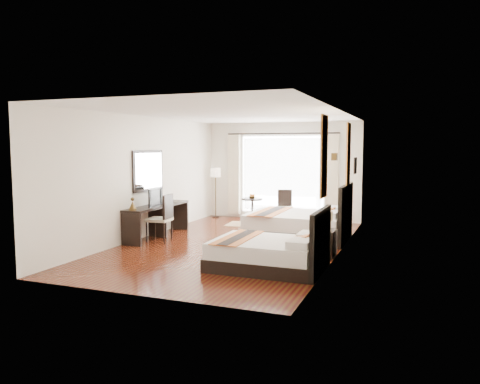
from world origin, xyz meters
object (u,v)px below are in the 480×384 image
(floor_lamp, at_px, (216,176))
(window_chair, at_px, (285,213))
(vase, at_px, (321,229))
(television, at_px, (153,197))
(fruit_bowl, at_px, (252,197))
(console_desk, at_px, (158,221))
(bed_near, at_px, (271,252))
(table_lamp, at_px, (327,217))
(nightstand, at_px, (323,243))
(desk_chair, at_px, (160,227))
(bed_far, at_px, (300,224))
(side_table, at_px, (252,210))

(floor_lamp, bearing_deg, window_chair, -6.78)
(vase, relative_size, television, 0.18)
(floor_lamp, bearing_deg, television, -90.29)
(fruit_bowl, bearing_deg, console_desk, -115.66)
(bed_near, xyz_separation_m, table_lamp, (0.70, 1.36, 0.46))
(bed_near, relative_size, vase, 14.82)
(nightstand, distance_m, console_desk, 4.04)
(table_lamp, distance_m, vase, 0.36)
(vase, xyz_separation_m, floor_lamp, (-3.95, 3.98, 0.68))
(bed_near, bearing_deg, console_desk, 151.99)
(nightstand, relative_size, desk_chair, 0.51)
(nightstand, relative_size, table_lamp, 1.51)
(floor_lamp, height_order, fruit_bowl, floor_lamp)
(desk_chair, bearing_deg, window_chair, -124.72)
(console_desk, bearing_deg, desk_chair, -52.56)
(console_desk, bearing_deg, floor_lamp, 89.34)
(television, height_order, desk_chair, television)
(bed_far, distance_m, nightstand, 1.76)
(nightstand, relative_size, floor_lamp, 0.36)
(bed_near, bearing_deg, table_lamp, 62.69)
(table_lamp, xyz_separation_m, window_chair, (-1.79, 3.42, -0.46))
(window_chair, bearing_deg, vase, 6.81)
(vase, xyz_separation_m, fruit_bowl, (-2.64, 3.52, 0.13))
(vase, xyz_separation_m, side_table, (-2.63, 3.52, -0.23))
(desk_chair, distance_m, floor_lamp, 3.81)
(television, xyz_separation_m, floor_lamp, (0.02, 3.49, 0.28))
(table_lamp, distance_m, television, 4.03)
(bed_far, xyz_separation_m, desk_chair, (-2.85, -1.44, -0.01))
(bed_near, distance_m, console_desk, 3.78)
(console_desk, xyz_separation_m, window_chair, (2.25, 3.01, -0.10))
(nightstand, height_order, fruit_bowl, fruit_bowl)
(bed_near, xyz_separation_m, desk_chair, (-3.01, 1.35, 0.04))
(television, relative_size, side_table, 1.06)
(bed_far, bearing_deg, window_chair, 114.84)
(bed_far, bearing_deg, fruit_bowl, 135.50)
(bed_near, relative_size, table_lamp, 5.41)
(fruit_bowl, bearing_deg, floor_lamp, 160.66)
(table_lamp, relative_size, window_chair, 0.39)
(desk_chair, distance_m, fruit_bowl, 3.41)
(bed_near, bearing_deg, desk_chair, 155.83)
(vase, relative_size, window_chair, 0.14)
(bed_far, distance_m, vase, 1.93)
(nightstand, xyz_separation_m, vase, (-0.02, -0.19, 0.31))
(window_chair, bearing_deg, console_desk, -55.02)
(nightstand, relative_size, side_table, 0.80)
(table_lamp, relative_size, console_desk, 0.16)
(bed_far, height_order, window_chair, bed_far)
(bed_near, xyz_separation_m, floor_lamp, (-3.30, 5.04, 0.96))
(bed_far, xyz_separation_m, fruit_bowl, (-1.82, 1.79, 0.37))
(fruit_bowl, distance_m, window_chair, 1.01)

